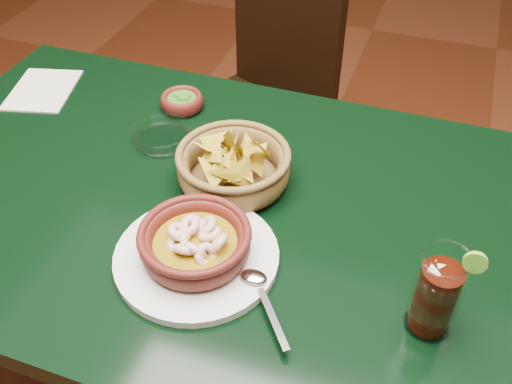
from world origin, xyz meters
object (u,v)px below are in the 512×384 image
(shrimp_plate, at_px, (196,246))
(cola_drink, at_px, (436,294))
(dining_chair, at_px, (258,103))
(chip_basket, at_px, (234,166))
(dining_table, at_px, (192,230))

(shrimp_plate, distance_m, cola_drink, 0.37)
(dining_chair, bearing_deg, cola_drink, -56.68)
(shrimp_plate, bearing_deg, dining_chair, 102.64)
(shrimp_plate, height_order, chip_basket, chip_basket)
(dining_table, bearing_deg, shrimp_plate, -60.52)
(shrimp_plate, height_order, cola_drink, cola_drink)
(shrimp_plate, xyz_separation_m, chip_basket, (-0.01, 0.20, 0.01))
(chip_basket, bearing_deg, dining_table, -141.45)
(shrimp_plate, relative_size, cola_drink, 1.98)
(dining_chair, xyz_separation_m, shrimp_plate, (0.19, -0.85, 0.29))
(cola_drink, bearing_deg, shrimp_plate, 179.53)
(dining_table, xyz_separation_m, chip_basket, (0.07, 0.06, 0.14))
(chip_basket, relative_size, cola_drink, 1.46)
(chip_basket, bearing_deg, dining_chair, 105.31)
(dining_chair, bearing_deg, chip_basket, -74.69)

